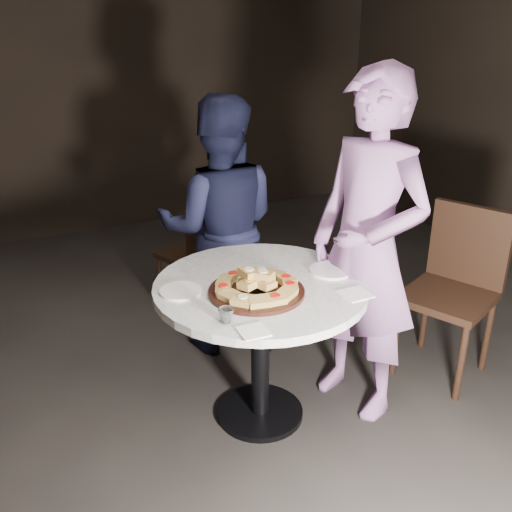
{
  "coord_description": "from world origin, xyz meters",
  "views": [
    {
      "loc": [
        -1.14,
        -2.17,
        2.04
      ],
      "look_at": [
        0.02,
        0.16,
        0.94
      ],
      "focal_mm": 40.0,
      "sensor_mm": 36.0,
      "label": 1
    }
  ],
  "objects_px": {
    "focaccia_pile": "(257,283)",
    "diner_teal": "(367,250)",
    "serving_board": "(256,292)",
    "chair_far": "(200,249)",
    "water_glass": "(226,315)",
    "table": "(260,310)",
    "diner_navy": "(220,228)",
    "chair_right": "(456,280)"
  },
  "relations": [
    {
      "from": "chair_far",
      "to": "serving_board",
      "type": "bearing_deg",
      "value": 60.17
    },
    {
      "from": "focaccia_pile",
      "to": "diner_navy",
      "type": "height_order",
      "value": "diner_navy"
    },
    {
      "from": "water_glass",
      "to": "chair_far",
      "type": "bearing_deg",
      "value": 73.3
    },
    {
      "from": "serving_board",
      "to": "diner_navy",
      "type": "bearing_deg",
      "value": 77.95
    },
    {
      "from": "focaccia_pile",
      "to": "diner_teal",
      "type": "xyz_separation_m",
      "value": [
        0.62,
        -0.02,
        0.07
      ]
    },
    {
      "from": "table",
      "to": "serving_board",
      "type": "bearing_deg",
      "value": -126.78
    },
    {
      "from": "chair_right",
      "to": "table",
      "type": "bearing_deg",
      "value": -116.2
    },
    {
      "from": "chair_far",
      "to": "diner_teal",
      "type": "bearing_deg",
      "value": 85.85
    },
    {
      "from": "diner_navy",
      "to": "diner_teal",
      "type": "distance_m",
      "value": 1.02
    },
    {
      "from": "serving_board",
      "to": "diner_teal",
      "type": "xyz_separation_m",
      "value": [
        0.63,
        -0.02,
        0.11
      ]
    },
    {
      "from": "diner_navy",
      "to": "diner_teal",
      "type": "xyz_separation_m",
      "value": [
        0.44,
        -0.92,
        0.11
      ]
    },
    {
      "from": "table",
      "to": "diner_teal",
      "type": "height_order",
      "value": "diner_teal"
    },
    {
      "from": "table",
      "to": "diner_navy",
      "type": "relative_size",
      "value": 0.83
    },
    {
      "from": "focaccia_pile",
      "to": "water_glass",
      "type": "distance_m",
      "value": 0.31
    },
    {
      "from": "serving_board",
      "to": "focaccia_pile",
      "type": "height_order",
      "value": "focaccia_pile"
    },
    {
      "from": "focaccia_pile",
      "to": "diner_teal",
      "type": "height_order",
      "value": "diner_teal"
    },
    {
      "from": "chair_far",
      "to": "chair_right",
      "type": "distance_m",
      "value": 1.75
    },
    {
      "from": "focaccia_pile",
      "to": "water_glass",
      "type": "bearing_deg",
      "value": -142.07
    },
    {
      "from": "chair_right",
      "to": "diner_teal",
      "type": "bearing_deg",
      "value": -109.69
    },
    {
      "from": "serving_board",
      "to": "chair_far",
      "type": "bearing_deg",
      "value": 80.68
    },
    {
      "from": "diner_navy",
      "to": "chair_right",
      "type": "bearing_deg",
      "value": 166.96
    },
    {
      "from": "diner_navy",
      "to": "diner_teal",
      "type": "bearing_deg",
      "value": 139.68
    },
    {
      "from": "chair_far",
      "to": "diner_teal",
      "type": "relative_size",
      "value": 0.46
    },
    {
      "from": "chair_far",
      "to": "diner_navy",
      "type": "height_order",
      "value": "diner_navy"
    },
    {
      "from": "focaccia_pile",
      "to": "chair_right",
      "type": "relative_size",
      "value": 0.41
    },
    {
      "from": "table",
      "to": "chair_right",
      "type": "distance_m",
      "value": 1.28
    },
    {
      "from": "serving_board",
      "to": "water_glass",
      "type": "bearing_deg",
      "value": -141.95
    },
    {
      "from": "focaccia_pile",
      "to": "chair_far",
      "type": "height_order",
      "value": "focaccia_pile"
    },
    {
      "from": "water_glass",
      "to": "chair_right",
      "type": "relative_size",
      "value": 0.07
    },
    {
      "from": "table",
      "to": "serving_board",
      "type": "height_order",
      "value": "serving_board"
    },
    {
      "from": "table",
      "to": "chair_far",
      "type": "xyz_separation_m",
      "value": [
        0.16,
        1.27,
        -0.16
      ]
    },
    {
      "from": "focaccia_pile",
      "to": "water_glass",
      "type": "relative_size",
      "value": 5.79
    },
    {
      "from": "serving_board",
      "to": "chair_far",
      "type": "xyz_separation_m",
      "value": [
        0.22,
        1.36,
        -0.32
      ]
    },
    {
      "from": "focaccia_pile",
      "to": "water_glass",
      "type": "xyz_separation_m",
      "value": [
        -0.24,
        -0.19,
        -0.02
      ]
    },
    {
      "from": "water_glass",
      "to": "chair_far",
      "type": "distance_m",
      "value": 1.65
    },
    {
      "from": "serving_board",
      "to": "diner_teal",
      "type": "relative_size",
      "value": 0.25
    },
    {
      "from": "chair_far",
      "to": "diner_teal",
      "type": "height_order",
      "value": "diner_teal"
    },
    {
      "from": "water_glass",
      "to": "chair_right",
      "type": "distance_m",
      "value": 1.62
    },
    {
      "from": "water_glass",
      "to": "chair_far",
      "type": "xyz_separation_m",
      "value": [
        0.46,
        1.54,
        -0.34
      ]
    },
    {
      "from": "water_glass",
      "to": "chair_right",
      "type": "bearing_deg",
      "value": 7.46
    },
    {
      "from": "water_glass",
      "to": "diner_teal",
      "type": "xyz_separation_m",
      "value": [
        0.87,
        0.17,
        0.09
      ]
    },
    {
      "from": "chair_far",
      "to": "diner_teal",
      "type": "distance_m",
      "value": 1.5
    }
  ]
}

